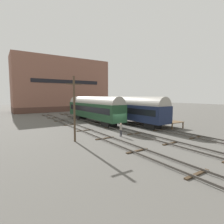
{
  "coord_description": "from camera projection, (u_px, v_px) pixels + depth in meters",
  "views": [
    {
      "loc": [
        -15.96,
        -21.28,
        5.31
      ],
      "look_at": [
        2.48,
        6.64,
        2.2
      ],
      "focal_mm": 28.0,
      "sensor_mm": 36.0,
      "label": 1
    }
  ],
  "objects": [
    {
      "name": "train_car_green",
      "position": [
        93.0,
        108.0,
        34.83
      ],
      "size": [
        2.89,
        18.47,
        5.19
      ],
      "color": "black",
      "rests_on": "ground"
    },
    {
      "name": "utility_pole",
      "position": [
        74.0,
        108.0,
        20.02
      ],
      "size": [
        1.8,
        0.24,
        7.54
      ],
      "color": "#473828",
      "rests_on": "ground"
    },
    {
      "name": "track_left",
      "position": [
        94.0,
        133.0,
        24.19
      ],
      "size": [
        2.6,
        60.0,
        0.26
      ],
      "color": "#4C4742",
      "rests_on": "ground"
    },
    {
      "name": "train_car_navy",
      "position": [
        133.0,
        109.0,
        32.23
      ],
      "size": [
        3.13,
        15.26,
        5.18
      ],
      "color": "black",
      "rests_on": "ground"
    },
    {
      "name": "ground_plane",
      "position": [
        122.0,
        130.0,
        26.92
      ],
      "size": [
        200.0,
        200.0,
        0.0
      ],
      "primitive_type": "plane",
      "color": "#56544F"
    },
    {
      "name": "warehouse_building",
      "position": [
        62.0,
        85.0,
        62.49
      ],
      "size": [
        32.08,
        10.83,
        18.16
      ],
      "color": "#4F342A",
      "rests_on": "ground"
    },
    {
      "name": "bench",
      "position": [
        154.0,
        116.0,
        31.34
      ],
      "size": [
        1.4,
        0.4,
        0.91
      ],
      "color": "brown",
      "rests_on": "station_platform"
    },
    {
      "name": "person_worker",
      "position": [
        121.0,
        128.0,
        22.79
      ],
      "size": [
        0.32,
        0.32,
        1.79
      ],
      "color": "#282833",
      "rests_on": "ground"
    },
    {
      "name": "station_platform",
      "position": [
        150.0,
        119.0,
        32.54
      ],
      "size": [
        3.03,
        12.21,
        1.12
      ],
      "color": "brown",
      "rests_on": "ground"
    },
    {
      "name": "track_middle",
      "position": [
        122.0,
        129.0,
        26.91
      ],
      "size": [
        2.6,
        60.0,
        0.26
      ],
      "color": "#4C4742",
      "rests_on": "ground"
    },
    {
      "name": "track_right",
      "position": [
        146.0,
        126.0,
        29.63
      ],
      "size": [
        2.6,
        60.0,
        0.26
      ],
      "color": "#4C4742",
      "rests_on": "ground"
    }
  ]
}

